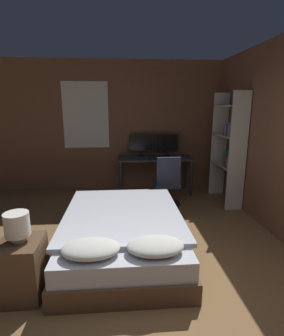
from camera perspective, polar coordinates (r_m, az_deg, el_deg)
wall_back at (r=5.65m, az=-0.68°, el=9.04°), size 12.00×0.08×2.70m
bed at (r=3.37m, az=-4.15°, el=-13.93°), size 1.44×2.07×0.55m
nightstand at (r=2.88m, az=-24.61°, el=-19.32°), size 0.39×0.43×0.56m
bedside_lamp at (r=2.68m, az=-25.57°, el=-11.07°), size 0.22×0.22×0.28m
desk at (r=5.40m, az=2.86°, el=1.39°), size 1.52×0.63×0.75m
monitor_left at (r=5.52m, az=-0.17°, el=5.32°), size 0.50×0.16×0.44m
monitor_right at (r=5.59m, az=5.39°, el=5.35°), size 0.50×0.16×0.44m
keyboard at (r=5.18m, az=3.17°, el=1.99°), size 0.36×0.13×0.02m
computer_mouse at (r=5.22m, az=6.09°, el=2.13°), size 0.07×0.05×0.04m
office_chair at (r=4.73m, az=5.41°, el=-4.11°), size 0.52×0.52×0.93m
bookshelf at (r=4.97m, az=18.61°, el=4.96°), size 0.31×0.89×2.02m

